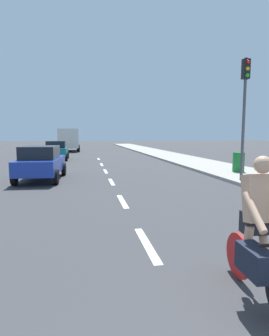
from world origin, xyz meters
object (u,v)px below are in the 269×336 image
Objects in this scene: parked_car_teal at (57,150)px; trash_bin_near at (239,162)px; parked_car_blue at (41,162)px; delivery_truck at (68,139)px; cyclist at (258,236)px; traffic_signal at (245,98)px.

parked_car_teal is 3.93× the size of trash_bin_near.
parked_car_blue reaches higher than trash_bin_near.
delivery_truck reaches higher than parked_car_blue.
delivery_truck is (-0.06, 23.31, 0.67)m from parked_car_blue.
cyclist is 0.45× the size of parked_car_teal.
cyclist reaches higher than trash_bin_near.
traffic_signal is 4.22m from trash_bin_near.
parked_car_teal is at bearing 94.39° from parked_car_blue.
cyclist is 12.16m from trash_bin_near.
parked_car_teal is 14.85m from trash_bin_near.
cyclist is at bearing -66.01° from parked_car_blue.
cyclist is 33.98m from delivery_truck.
cyclist is 1.78× the size of trash_bin_near.
parked_car_teal is at bearing 123.64° from traffic_signal.
cyclist reaches higher than parked_car_teal.
delivery_truck is at bearing -80.03° from cyclist.
delivery_truck is 27.22m from traffic_signal.
traffic_signal is (8.56, -2.42, 2.77)m from parked_car_blue.
parked_car_teal reaches higher than trash_bin_near.
parked_car_blue is at bearing -178.62° from trash_bin_near.
parked_car_blue is at bearing -89.18° from parked_car_teal.
parked_car_blue is 9.95m from trash_bin_near.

